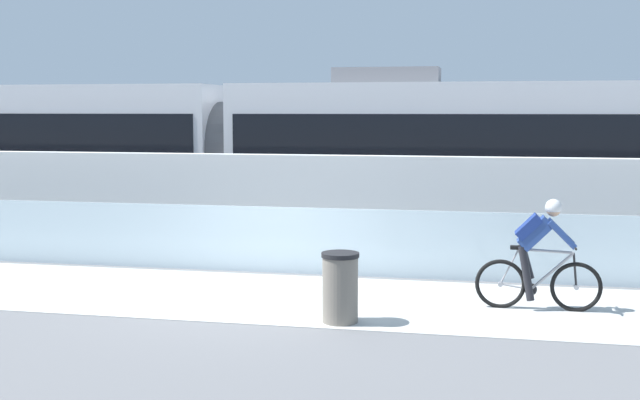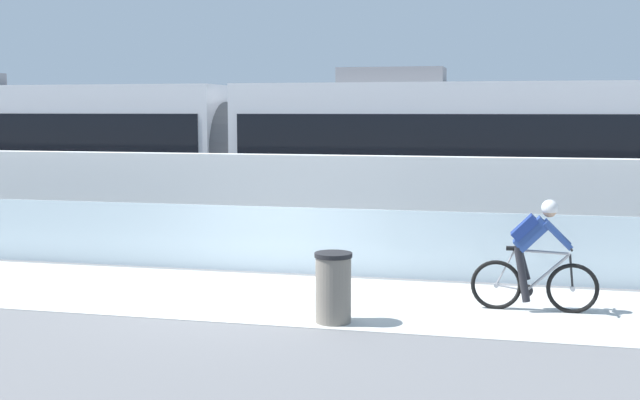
% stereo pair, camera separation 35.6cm
% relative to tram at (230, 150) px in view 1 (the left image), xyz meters
% --- Properties ---
extents(ground_plane, '(200.00, 200.00, 0.00)m').
position_rel_tram_xyz_m(ground_plane, '(2.52, -6.85, -1.89)').
color(ground_plane, slate).
extents(bike_path_deck, '(32.00, 3.20, 0.01)m').
position_rel_tram_xyz_m(bike_path_deck, '(2.52, -6.85, -1.89)').
color(bike_path_deck, beige).
rests_on(bike_path_deck, ground).
extents(glass_parapet, '(32.00, 0.05, 1.17)m').
position_rel_tram_xyz_m(glass_parapet, '(2.52, -5.00, -1.31)').
color(glass_parapet, silver).
rests_on(glass_parapet, ground).
extents(concrete_barrier_wall, '(32.00, 0.36, 1.98)m').
position_rel_tram_xyz_m(concrete_barrier_wall, '(2.52, -3.20, -0.90)').
color(concrete_barrier_wall, silver).
rests_on(concrete_barrier_wall, ground).
extents(tram_rail_near, '(32.00, 0.08, 0.01)m').
position_rel_tram_xyz_m(tram_rail_near, '(2.52, -0.72, -1.89)').
color(tram_rail_near, '#595654').
rests_on(tram_rail_near, ground).
extents(tram_rail_far, '(32.00, 0.08, 0.01)m').
position_rel_tram_xyz_m(tram_rail_far, '(2.52, 0.72, -1.89)').
color(tram_rail_far, '#595654').
rests_on(tram_rail_far, ground).
extents(tram, '(22.56, 2.54, 3.81)m').
position_rel_tram_xyz_m(tram, '(0.00, 0.00, 0.00)').
color(tram, silver).
rests_on(tram, ground).
extents(cyclist_on_bike, '(1.77, 0.58, 1.61)m').
position_rel_tram_xyz_m(cyclist_on_bike, '(6.81, -6.85, -1.09)').
color(cyclist_on_bike, black).
rests_on(cyclist_on_bike, ground).
extents(trash_bin, '(0.51, 0.51, 0.96)m').
position_rel_tram_xyz_m(trash_bin, '(4.17, -8.10, -1.41)').
color(trash_bin, slate).
rests_on(trash_bin, ground).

